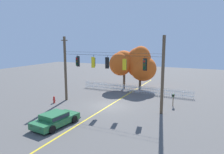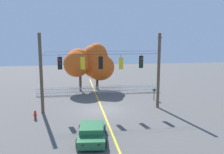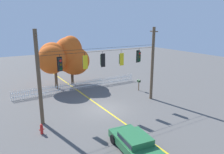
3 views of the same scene
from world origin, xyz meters
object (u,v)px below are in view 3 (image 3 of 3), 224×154
object	(u,v)px
autumn_maple_mid	(71,56)
fire_hydrant	(42,129)
traffic_signal_westbound_side	(85,62)
roadside_mailbox	(139,82)
traffic_signal_northbound_secondary	(139,56)
autumn_maple_near_fence	(52,58)
traffic_signal_eastbound_side	(102,60)
parked_car	(134,142)
traffic_signal_southbound_primary	(121,59)
traffic_signal_northbound_primary	(60,64)

from	to	relation	value
autumn_maple_mid	fire_hydrant	world-z (taller)	autumn_maple_mid
traffic_signal_westbound_side	roadside_mailbox	bearing A→B (deg)	19.84
traffic_signal_northbound_secondary	autumn_maple_near_fence	bearing A→B (deg)	124.57
autumn_maple_mid	roadside_mailbox	distance (m)	9.44
traffic_signal_westbound_side	traffic_signal_eastbound_side	bearing A→B (deg)	-0.01
traffic_signal_northbound_secondary	parked_car	size ratio (longest dim) A/B	0.33
traffic_signal_northbound_secondary	autumn_maple_near_fence	distance (m)	10.96
traffic_signal_eastbound_side	traffic_signal_southbound_primary	xyz separation A→B (m)	(2.01, 0.00, -0.09)
fire_hydrant	traffic_signal_northbound_primary	bearing A→B (deg)	37.47
traffic_signal_southbound_primary	fire_hydrant	distance (m)	9.36
traffic_signal_northbound_primary	autumn_maple_near_fence	world-z (taller)	autumn_maple_near_fence
autumn_maple_mid	roadside_mailbox	world-z (taller)	autumn_maple_mid
autumn_maple_mid	parked_car	xyz separation A→B (m)	(-2.08, -16.80, -3.15)
traffic_signal_northbound_primary	traffic_signal_southbound_primary	bearing A→B (deg)	-0.19
traffic_signal_northbound_secondary	traffic_signal_northbound_primary	bearing A→B (deg)	-180.00
traffic_signal_eastbound_side	autumn_maple_mid	bearing A→B (deg)	86.37
parked_car	fire_hydrant	distance (m)	7.05
autumn_maple_near_fence	autumn_maple_mid	xyz separation A→B (m)	(2.70, 0.80, -0.17)
traffic_signal_westbound_side	fire_hydrant	xyz separation A→B (m)	(-4.39, -1.69, -4.40)
traffic_signal_northbound_primary	roadside_mailbox	xyz separation A→B (m)	(10.47, 2.98, -3.68)
traffic_signal_westbound_side	autumn_maple_mid	bearing A→B (deg)	76.52
traffic_signal_northbound_primary	traffic_signal_eastbound_side	bearing A→B (deg)	-0.29
traffic_signal_northbound_primary	autumn_maple_near_fence	distance (m)	9.22
autumn_maple_near_fence	fire_hydrant	world-z (taller)	autumn_maple_near_fence
traffic_signal_westbound_side	autumn_maple_mid	world-z (taller)	autumn_maple_mid
traffic_signal_northbound_primary	fire_hydrant	distance (m)	5.22
traffic_signal_westbound_side	autumn_maple_near_fence	world-z (taller)	autumn_maple_near_fence
autumn_maple_near_fence	fire_hydrant	size ratio (longest dim) A/B	7.26
fire_hydrant	autumn_maple_mid	bearing A→B (deg)	59.64
traffic_signal_westbound_side	parked_car	xyz separation A→B (m)	(0.27, -6.97, -4.18)
fire_hydrant	roadside_mailbox	world-z (taller)	roadside_mailbox
traffic_signal_westbound_side	traffic_signal_eastbound_side	xyz separation A→B (m)	(1.73, -0.00, 0.01)
autumn_maple_near_fence	autumn_maple_mid	size ratio (longest dim) A/B	0.89
traffic_signal_southbound_primary	parked_car	xyz separation A→B (m)	(-3.47, -6.97, -4.11)
traffic_signal_southbound_primary	autumn_maple_near_fence	distance (m)	9.94
traffic_signal_northbound_secondary	roadside_mailbox	bearing A→B (deg)	50.47
traffic_signal_northbound_primary	traffic_signal_eastbound_side	world-z (taller)	same
traffic_signal_southbound_primary	parked_car	world-z (taller)	traffic_signal_southbound_primary
traffic_signal_eastbound_side	traffic_signal_northbound_primary	bearing A→B (deg)	179.71
traffic_signal_westbound_side	traffic_signal_southbound_primary	bearing A→B (deg)	0.00
autumn_maple_mid	roadside_mailbox	xyz separation A→B (m)	(5.96, -6.82, -2.64)
fire_hydrant	traffic_signal_southbound_primary	bearing A→B (deg)	11.73
traffic_signal_westbound_side	roadside_mailbox	size ratio (longest dim) A/B	1.03
roadside_mailbox	traffic_signal_southbound_primary	bearing A→B (deg)	-146.73
traffic_signal_eastbound_side	autumn_maple_mid	size ratio (longest dim) A/B	0.22
autumn_maple_mid	fire_hydrant	bearing A→B (deg)	-120.36
autumn_maple_mid	parked_car	world-z (taller)	autumn_maple_mid
traffic_signal_northbound_secondary	roadside_mailbox	size ratio (longest dim) A/B	1.05
traffic_signal_westbound_side	traffic_signal_southbound_primary	xyz separation A→B (m)	(3.74, 0.00, -0.08)
traffic_signal_southbound_primary	autumn_maple_near_fence	size ratio (longest dim) A/B	0.26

